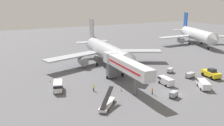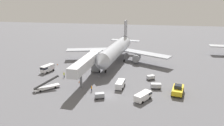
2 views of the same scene
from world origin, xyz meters
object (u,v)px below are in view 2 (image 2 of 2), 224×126
at_px(baggage_cart_mid_center, 156,86).
at_px(belt_loader_truck, 47,87).
at_px(ground_crew_worker_midground, 92,88).
at_px(airplane_at_gate, 116,50).
at_px(jet_bridge, 88,62).
at_px(safety_cone_alpha, 57,64).
at_px(ground_crew_worker_foreground, 64,75).
at_px(baggage_cart_mid_left, 100,96).
at_px(baggage_cart_far_center, 151,77).
at_px(service_van_outer_left, 47,68).
at_px(service_van_near_left, 120,84).
at_px(safety_cone_bravo, 79,82).
at_px(pushback_tug, 178,90).
at_px(service_van_far_right, 143,96).

bearing_deg(baggage_cart_mid_center, belt_loader_truck, -168.94).
bearing_deg(ground_crew_worker_midground, belt_loader_truck, -175.61).
height_order(airplane_at_gate, belt_loader_truck, airplane_at_gate).
distance_m(jet_bridge, safety_cone_alpha, 20.97).
height_order(ground_crew_worker_foreground, ground_crew_worker_midground, ground_crew_worker_foreground).
bearing_deg(jet_bridge, baggage_cart_mid_left, -61.78).
xyz_separation_m(jet_bridge, baggage_cart_far_center, (18.88, 3.68, -4.91)).
height_order(airplane_at_gate, safety_cone_alpha, airplane_at_gate).
distance_m(belt_loader_truck, service_van_outer_left, 15.05).
distance_m(baggage_cart_mid_left, safety_cone_alpha, 32.92).
distance_m(service_van_near_left, safety_cone_bravo, 12.73).
bearing_deg(baggage_cart_far_center, belt_loader_truck, -156.00).
height_order(service_van_near_left, baggage_cart_mid_center, service_van_near_left).
height_order(service_van_near_left, ground_crew_worker_foreground, service_van_near_left).
xyz_separation_m(jet_bridge, safety_cone_alpha, (-15.83, 12.64, -5.42)).
relative_size(ground_crew_worker_foreground, safety_cone_alpha, 3.45).
height_order(belt_loader_truck, safety_cone_bravo, belt_loader_truck).
relative_size(service_van_near_left, baggage_cart_mid_center, 1.71).
xyz_separation_m(pushback_tug, service_van_near_left, (-15.46, 1.60, -0.14)).
relative_size(baggage_cart_mid_left, safety_cone_alpha, 4.99).
height_order(pushback_tug, service_van_outer_left, pushback_tug).
distance_m(jet_bridge, service_van_outer_left, 17.09).
height_order(belt_loader_truck, ground_crew_worker_midground, belt_loader_truck).
xyz_separation_m(pushback_tug, baggage_cart_mid_left, (-19.63, -6.10, -0.45)).
height_order(jet_bridge, pushback_tug, jet_bridge).
bearing_deg(belt_loader_truck, service_van_near_left, 13.78).
height_order(airplane_at_gate, baggage_cart_mid_center, airplane_at_gate).
height_order(airplane_at_gate, service_van_outer_left, airplane_at_gate).
bearing_deg(ground_crew_worker_foreground, service_van_outer_left, 151.99).
relative_size(baggage_cart_mid_left, ground_crew_worker_midground, 1.62).
relative_size(belt_loader_truck, service_van_outer_left, 1.17).
height_order(service_van_far_right, baggage_cart_mid_center, service_van_far_right).
bearing_deg(jet_bridge, service_van_far_right, -31.82).
xyz_separation_m(pushback_tug, ground_crew_worker_foreground, (-34.10, 6.22, -0.30)).
bearing_deg(belt_loader_truck, safety_cone_bravo, 41.02).
relative_size(service_van_near_left, safety_cone_alpha, 9.46).
xyz_separation_m(service_van_far_right, baggage_cart_mid_left, (-10.85, -1.09, -0.30)).
relative_size(pushback_tug, safety_cone_alpha, 11.78).
xyz_separation_m(baggage_cart_mid_left, ground_crew_worker_foreground, (-14.47, 12.32, 0.15)).
bearing_deg(service_van_outer_left, ground_crew_worker_foreground, -28.01).
distance_m(airplane_at_gate, pushback_tug, 33.53).
bearing_deg(baggage_cart_mid_center, safety_cone_bravo, 178.85).
xyz_separation_m(service_van_outer_left, service_van_near_left, (26.32, -8.70, -0.22)).
height_order(baggage_cart_mid_center, ground_crew_worker_foreground, ground_crew_worker_foreground).
xyz_separation_m(ground_crew_worker_foreground, safety_cone_alpha, (-7.65, 12.05, -0.70)).
height_order(jet_bridge, service_van_far_right, jet_bridge).
relative_size(jet_bridge, ground_crew_worker_foreground, 11.80).
bearing_deg(baggage_cart_mid_left, safety_cone_alpha, 132.23).
relative_size(airplane_at_gate, service_van_near_left, 8.43).
xyz_separation_m(airplane_at_gate, service_van_outer_left, (-21.22, -15.92, -3.57)).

